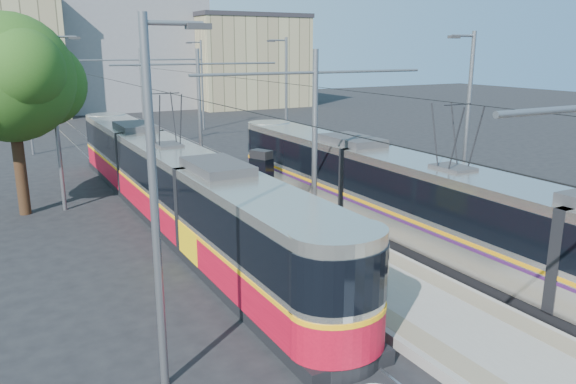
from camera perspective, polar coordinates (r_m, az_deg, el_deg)
ground at (r=15.62m, az=18.46°, el=-14.38°), size 160.00×160.00×0.00m
platform at (r=28.96m, az=-6.64°, el=-0.02°), size 4.00×50.00×0.30m
tactile_strip_left at (r=28.43m, az=-9.36°, el=-0.07°), size 0.70×50.00×0.01m
tactile_strip_right at (r=29.47m, az=-4.04°, el=0.61°), size 0.70×50.00×0.01m
rails at (r=28.99m, az=-6.64°, el=-0.28°), size 8.71×70.00×0.03m
tram_left at (r=24.73m, az=-11.89°, el=0.98°), size 2.43×28.09×5.50m
tram_right at (r=20.42m, az=16.11°, el=-1.70°), size 2.43×30.06×5.50m
catenary at (r=25.59m, az=-4.50°, el=8.09°), size 9.20×70.00×7.00m
street_lamps at (r=31.96m, az=-9.59°, el=8.59°), size 15.18×38.22×8.00m
shelter at (r=27.08m, az=-2.71°, el=1.99°), size 1.00×1.21×2.29m
tree at (r=27.53m, az=-25.71°, el=10.24°), size 6.09×5.63×8.85m
building_centre at (r=74.87m, az=-16.45°, el=13.76°), size 18.36×14.28×14.33m
building_right at (r=73.64m, az=-4.34°, el=13.16°), size 14.28×10.20×11.43m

